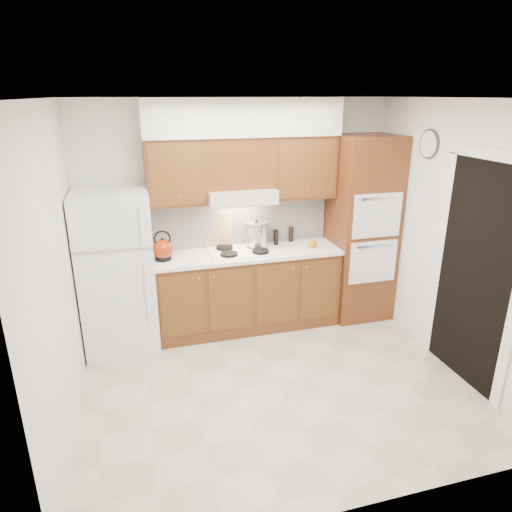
{
  "coord_description": "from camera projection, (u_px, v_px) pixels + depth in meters",
  "views": [
    {
      "loc": [
        -1.19,
        -3.56,
        2.63
      ],
      "look_at": [
        -0.08,
        0.45,
        1.15
      ],
      "focal_mm": 32.0,
      "sensor_mm": 36.0,
      "label": 1
    }
  ],
  "objects": [
    {
      "name": "wall_left",
      "position": [
        57.0,
        277.0,
        3.52
      ],
      "size": [
        0.02,
        3.0,
        2.6
      ],
      "primitive_type": "cube",
      "color": "silver",
      "rests_on": "floor"
    },
    {
      "name": "orange_near",
      "position": [
        312.0,
        244.0,
        5.3
      ],
      "size": [
        0.1,
        0.1,
        0.09
      ],
      "primitive_type": "sphere",
      "rotation": [
        0.0,
        0.0,
        -0.17
      ],
      "color": "orange",
      "rests_on": "countertop"
    },
    {
      "name": "cooktop",
      "position": [
        242.0,
        251.0,
        5.19
      ],
      "size": [
        0.74,
        0.5,
        0.01
      ],
      "primitive_type": "cube",
      "color": "white",
      "rests_on": "countertop"
    },
    {
      "name": "base_cabinets",
      "position": [
        247.0,
        291.0,
        5.36
      ],
      "size": [
        2.11,
        0.6,
        0.9
      ],
      "primitive_type": "cube",
      "color": "brown",
      "rests_on": "floor"
    },
    {
      "name": "floor",
      "position": [
        276.0,
        382.0,
        4.41
      ],
      "size": [
        3.6,
        3.6,
        0.0
      ],
      "primitive_type": "plane",
      "color": "#B9B4A2",
      "rests_on": "ground"
    },
    {
      "name": "upper_cab_over_hood",
      "position": [
        239.0,
        163.0,
        4.97
      ],
      "size": [
        0.75,
        0.33,
        0.55
      ],
      "primitive_type": "cube",
      "color": "brown",
      "rests_on": "range_hood"
    },
    {
      "name": "upper_cab_right",
      "position": [
        302.0,
        167.0,
        5.18
      ],
      "size": [
        0.73,
        0.33,
        0.7
      ],
      "primitive_type": "cube",
      "color": "brown",
      "rests_on": "wall_back"
    },
    {
      "name": "wall_right",
      "position": [
        454.0,
        239.0,
        4.43
      ],
      "size": [
        0.02,
        3.0,
        2.6
      ],
      "primitive_type": "cube",
      "color": "silver",
      "rests_on": "floor"
    },
    {
      "name": "cutting_board",
      "position": [
        218.0,
        230.0,
        5.28
      ],
      "size": [
        0.33,
        0.21,
        0.42
      ],
      "primitive_type": "cube",
      "rotation": [
        -0.21,
        0.0,
        -0.37
      ],
      "color": "tan",
      "rests_on": "countertop"
    },
    {
      "name": "orange_far",
      "position": [
        314.0,
        243.0,
        5.34
      ],
      "size": [
        0.09,
        0.09,
        0.07
      ],
      "primitive_type": "sphere",
      "rotation": [
        0.0,
        0.0,
        0.25
      ],
      "color": "#E0590B",
      "rests_on": "countertop"
    },
    {
      "name": "upper_cab_left",
      "position": [
        175.0,
        172.0,
        4.82
      ],
      "size": [
        0.63,
        0.33,
        0.7
      ],
      "primitive_type": "cube",
      "color": "brown",
      "rests_on": "wall_back"
    },
    {
      "name": "kettle",
      "position": [
        163.0,
        249.0,
        4.88
      ],
      "size": [
        0.29,
        0.29,
        0.22
      ],
      "primitive_type": "sphere",
      "rotation": [
        0.0,
        0.0,
        -0.39
      ],
      "color": "maroon",
      "rests_on": "countertop"
    },
    {
      "name": "doorway",
      "position": [
        474.0,
        276.0,
        4.19
      ],
      "size": [
        0.02,
        0.9,
        2.1
      ],
      "primitive_type": "cube",
      "color": "black",
      "rests_on": "floor"
    },
    {
      "name": "soffit",
      "position": [
        243.0,
        117.0,
        4.81
      ],
      "size": [
        2.13,
        0.36,
        0.4
      ],
      "primitive_type": "cube",
      "color": "silver",
      "rests_on": "wall_back"
    },
    {
      "name": "countertop",
      "position": [
        247.0,
        253.0,
        5.19
      ],
      "size": [
        2.13,
        0.62,
        0.04
      ],
      "primitive_type": "cube",
      "color": "white",
      "rests_on": "base_cabinets"
    },
    {
      "name": "condiment_b",
      "position": [
        291.0,
        234.0,
        5.52
      ],
      "size": [
        0.07,
        0.07,
        0.18
      ],
      "primitive_type": "cylinder",
      "rotation": [
        0.0,
        0.0,
        0.36
      ],
      "color": "black",
      "rests_on": "countertop"
    },
    {
      "name": "fridge",
      "position": [
        117.0,
        272.0,
        4.8
      ],
      "size": [
        0.75,
        0.72,
        1.72
      ],
      "primitive_type": "cube",
      "color": "white",
      "rests_on": "floor"
    },
    {
      "name": "condiment_a",
      "position": [
        276.0,
        237.0,
        5.4
      ],
      "size": [
        0.06,
        0.06,
        0.19
      ],
      "primitive_type": "cylinder",
      "rotation": [
        0.0,
        0.0,
        -0.07
      ],
      "color": "black",
      "rests_on": "countertop"
    },
    {
      "name": "stock_pot",
      "position": [
        256.0,
        234.0,
        5.28
      ],
      "size": [
        0.32,
        0.32,
        0.27
      ],
      "primitive_type": "cylinder",
      "rotation": [
        0.0,
        0.0,
        0.32
      ],
      "color": "silver",
      "rests_on": "cooktop"
    },
    {
      "name": "wall_clock",
      "position": [
        429.0,
        144.0,
        4.64
      ],
      "size": [
        0.02,
        0.3,
        0.3
      ],
      "primitive_type": "cylinder",
      "rotation": [
        0.0,
        1.57,
        0.0
      ],
      "color": "#3F3833",
      "rests_on": "wall_right"
    },
    {
      "name": "oven_cabinet",
      "position": [
        361.0,
        229.0,
        5.47
      ],
      "size": [
        0.7,
        0.65,
        2.2
      ],
      "primitive_type": "cube",
      "color": "brown",
      "rests_on": "floor"
    },
    {
      "name": "backsplash",
      "position": [
        241.0,
        221.0,
        5.36
      ],
      "size": [
        2.11,
        0.03,
        0.56
      ],
      "primitive_type": "cube",
      "color": "white",
      "rests_on": "countertop"
    },
    {
      "name": "range_hood",
      "position": [
        240.0,
        195.0,
        5.03
      ],
      "size": [
        0.75,
        0.45,
        0.15
      ],
      "primitive_type": "cube",
      "color": "silver",
      "rests_on": "wall_back"
    },
    {
      "name": "wall_back",
      "position": [
        238.0,
        214.0,
        5.34
      ],
      "size": [
        3.6,
        0.02,
        2.6
      ],
      "primitive_type": "cube",
      "color": "silver",
      "rests_on": "floor"
    },
    {
      "name": "ceiling",
      "position": [
        281.0,
        98.0,
        3.54
      ],
      "size": [
        3.6,
        3.6,
        0.0
      ],
      "primitive_type": "plane",
      "color": "white",
      "rests_on": "wall_back"
    },
    {
      "name": "condiment_c",
      "position": [
        276.0,
        236.0,
        5.5
      ],
      "size": [
        0.06,
        0.06,
        0.15
      ],
      "primitive_type": "cylinder",
      "rotation": [
        0.0,
        0.0,
        0.05
      ],
      "color": "black",
      "rests_on": "countertop"
    }
  ]
}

